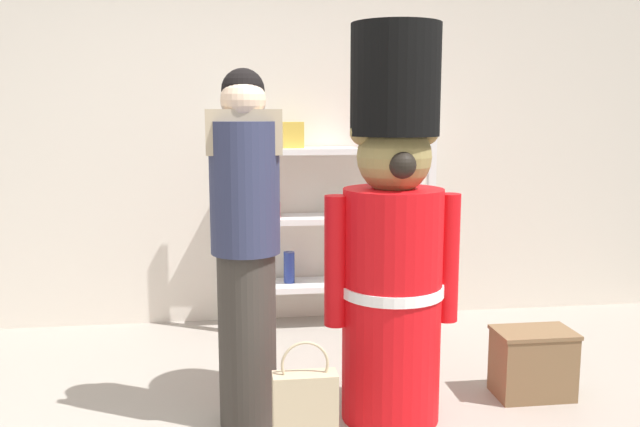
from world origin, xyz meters
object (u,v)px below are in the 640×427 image
teddy_bear_guard (393,242)px  shopping_bag (305,413)px  merchandise_shelf (335,212)px  person_shopper (246,244)px  display_crate (533,363)px

teddy_bear_guard → shopping_bag: teddy_bear_guard is taller
merchandise_shelf → teddy_bear_guard: teddy_bear_guard is taller
teddy_bear_guard → shopping_bag: size_ratio=3.59×
person_shopper → display_crate: size_ratio=4.12×
merchandise_shelf → display_crate: bearing=-57.6°
shopping_bag → person_shopper: bearing=123.8°
shopping_bag → display_crate: bearing=20.3°
teddy_bear_guard → shopping_bag: 0.87m
shopping_bag → display_crate: size_ratio=1.28×
display_crate → teddy_bear_guard: bearing=-170.4°
person_shopper → shopping_bag: person_shopper is taller
teddy_bear_guard → person_shopper: 0.68m
person_shopper → display_crate: bearing=4.3°
person_shopper → display_crate: (1.46, 0.11, -0.69)m
person_shopper → display_crate: 1.62m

